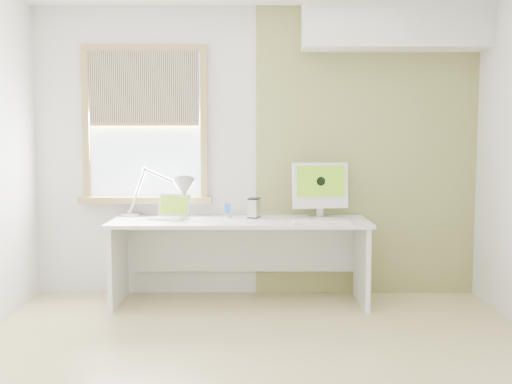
{
  "coord_description": "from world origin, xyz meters",
  "views": [
    {
      "loc": [
        0.0,
        -3.72,
        1.44
      ],
      "look_at": [
        0.0,
        1.05,
        1.0
      ],
      "focal_mm": 42.24,
      "sensor_mm": 36.0,
      "label": 1
    }
  ],
  "objects_px": {
    "desk_lamp": "(173,192)",
    "external_drive": "(254,208)",
    "laptop": "(171,213)",
    "desk": "(240,241)",
    "imac": "(320,187)"
  },
  "relations": [
    {
      "from": "laptop",
      "to": "imac",
      "type": "height_order",
      "value": "imac"
    },
    {
      "from": "desk",
      "to": "desk_lamp",
      "type": "xyz_separation_m",
      "value": [
        -0.58,
        0.06,
        0.43
      ]
    },
    {
      "from": "laptop",
      "to": "imac",
      "type": "xyz_separation_m",
      "value": [
        1.3,
        0.09,
        0.22
      ]
    },
    {
      "from": "desk_lamp",
      "to": "laptop",
      "type": "distance_m",
      "value": 0.19
    },
    {
      "from": "desk",
      "to": "imac",
      "type": "height_order",
      "value": "imac"
    },
    {
      "from": "desk",
      "to": "imac",
      "type": "relative_size",
      "value": 4.41
    },
    {
      "from": "desk",
      "to": "external_drive",
      "type": "relative_size",
      "value": 12.58
    },
    {
      "from": "desk_lamp",
      "to": "laptop",
      "type": "bearing_deg",
      "value": -109.82
    },
    {
      "from": "desk",
      "to": "external_drive",
      "type": "xyz_separation_m",
      "value": [
        0.12,
        0.07,
        0.28
      ]
    },
    {
      "from": "desk_lamp",
      "to": "external_drive",
      "type": "distance_m",
      "value": 0.72
    },
    {
      "from": "desk_lamp",
      "to": "imac",
      "type": "distance_m",
      "value": 1.29
    },
    {
      "from": "external_drive",
      "to": "imac",
      "type": "bearing_deg",
      "value": 3.26
    },
    {
      "from": "laptop",
      "to": "external_drive",
      "type": "bearing_deg",
      "value": 4.59
    },
    {
      "from": "desk",
      "to": "laptop",
      "type": "xyz_separation_m",
      "value": [
        -0.6,
        0.02,
        0.25
      ]
    },
    {
      "from": "laptop",
      "to": "external_drive",
      "type": "distance_m",
      "value": 0.72
    }
  ]
}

